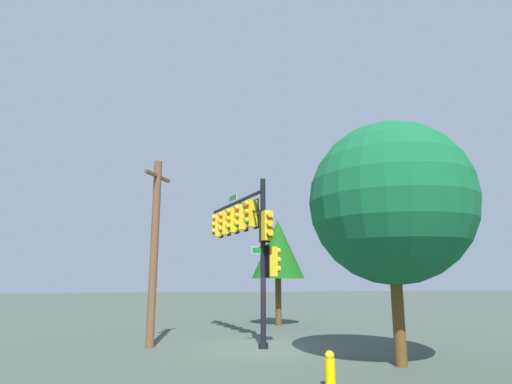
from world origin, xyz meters
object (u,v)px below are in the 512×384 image
utility_pole (154,248)px  signal_pole_assembly (244,230)px  tree_mid (391,203)px  tree_near (278,249)px  fire_hydrant (330,369)px

utility_pole → signal_pole_assembly: bearing=-73.0°
tree_mid → tree_near: bearing=6.2°
tree_mid → utility_pole: bearing=58.5°
signal_pole_assembly → utility_pole: utility_pole is taller
utility_pole → fire_hydrant: size_ratio=8.44×
signal_pole_assembly → fire_hydrant: bearing=-172.7°
utility_pole → tree_near: utility_pole is taller
tree_mid → fire_hydrant: bearing=125.2°
signal_pole_assembly → tree_near: (5.31, -2.61, -0.46)m
signal_pole_assembly → tree_near: signal_pole_assembly is taller
tree_near → signal_pole_assembly: bearing=153.8°
utility_pole → fire_hydrant: bearing=-145.0°
fire_hydrant → tree_near: 13.53m
signal_pole_assembly → tree_mid: tree_mid is taller
utility_pole → fire_hydrant: (-6.53, -4.58, -3.21)m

